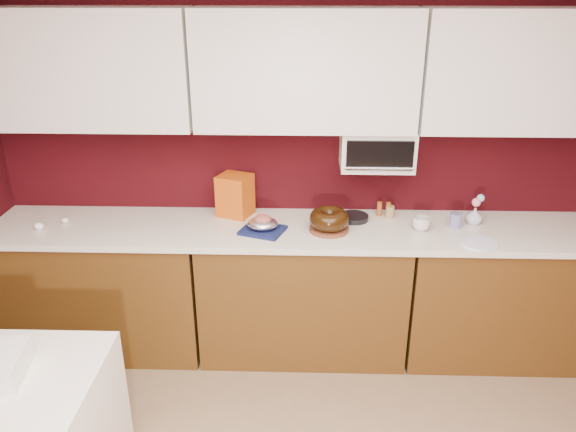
{
  "coord_description": "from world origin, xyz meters",
  "views": [
    {
      "loc": [
        0.0,
        -1.29,
        2.36
      ],
      "look_at": [
        -0.1,
        1.84,
        1.02
      ],
      "focal_mm": 35.0,
      "sensor_mm": 36.0,
      "label": 1
    }
  ],
  "objects_px": {
    "coffee_mug": "(421,223)",
    "bundt_cake": "(329,219)",
    "toaster_oven": "(377,148)",
    "flower_vase": "(475,215)",
    "pandoro_box": "(235,195)",
    "blue_jar": "(456,220)",
    "foil_ham_nest": "(263,224)"
  },
  "relations": [
    {
      "from": "toaster_oven",
      "to": "coffee_mug",
      "type": "bearing_deg",
      "value": -33.14
    },
    {
      "from": "pandoro_box",
      "to": "blue_jar",
      "type": "bearing_deg",
      "value": 15.5
    },
    {
      "from": "toaster_oven",
      "to": "blue_jar",
      "type": "bearing_deg",
      "value": -13.65
    },
    {
      "from": "pandoro_box",
      "to": "foil_ham_nest",
      "type": "bearing_deg",
      "value": -31.66
    },
    {
      "from": "toaster_oven",
      "to": "pandoro_box",
      "type": "xyz_separation_m",
      "value": [
        -0.9,
        0.03,
        -0.34
      ]
    },
    {
      "from": "foil_ham_nest",
      "to": "blue_jar",
      "type": "bearing_deg",
      "value": 5.3
    },
    {
      "from": "pandoro_box",
      "to": "blue_jar",
      "type": "xyz_separation_m",
      "value": [
        1.41,
        -0.16,
        -0.09
      ]
    },
    {
      "from": "bundt_cake",
      "to": "pandoro_box",
      "type": "bearing_deg",
      "value": 158.48
    },
    {
      "from": "flower_vase",
      "to": "pandoro_box",
      "type": "bearing_deg",
      "value": 176.06
    },
    {
      "from": "bundt_cake",
      "to": "coffee_mug",
      "type": "distance_m",
      "value": 0.57
    },
    {
      "from": "coffee_mug",
      "to": "blue_jar",
      "type": "relative_size",
      "value": 1.12
    },
    {
      "from": "bundt_cake",
      "to": "blue_jar",
      "type": "relative_size",
      "value": 2.68
    },
    {
      "from": "pandoro_box",
      "to": "coffee_mug",
      "type": "distance_m",
      "value": 1.2
    },
    {
      "from": "coffee_mug",
      "to": "bundt_cake",
      "type": "bearing_deg",
      "value": -177.44
    },
    {
      "from": "coffee_mug",
      "to": "flower_vase",
      "type": "height_order",
      "value": "flower_vase"
    },
    {
      "from": "toaster_oven",
      "to": "foil_ham_nest",
      "type": "xyz_separation_m",
      "value": [
        -0.7,
        -0.24,
        -0.42
      ]
    },
    {
      "from": "coffee_mug",
      "to": "flower_vase",
      "type": "bearing_deg",
      "value": 16.98
    },
    {
      "from": "toaster_oven",
      "to": "coffee_mug",
      "type": "relative_size",
      "value": 4.33
    },
    {
      "from": "coffee_mug",
      "to": "toaster_oven",
      "type": "bearing_deg",
      "value": 146.86
    },
    {
      "from": "coffee_mug",
      "to": "flower_vase",
      "type": "xyz_separation_m",
      "value": [
        0.36,
        0.11,
        0.01
      ]
    },
    {
      "from": "bundt_cake",
      "to": "blue_jar",
      "type": "xyz_separation_m",
      "value": [
        0.8,
        0.09,
        -0.03
      ]
    },
    {
      "from": "bundt_cake",
      "to": "pandoro_box",
      "type": "xyz_separation_m",
      "value": [
        -0.61,
        0.24,
        0.06
      ]
    },
    {
      "from": "pandoro_box",
      "to": "toaster_oven",
      "type": "bearing_deg",
      "value": 19.79
    },
    {
      "from": "foil_ham_nest",
      "to": "coffee_mug",
      "type": "distance_m",
      "value": 0.99
    },
    {
      "from": "pandoro_box",
      "to": "coffee_mug",
      "type": "bearing_deg",
      "value": 11.48
    },
    {
      "from": "bundt_cake",
      "to": "flower_vase",
      "type": "xyz_separation_m",
      "value": [
        0.93,
        0.13,
        -0.02
      ]
    },
    {
      "from": "foil_ham_nest",
      "to": "blue_jar",
      "type": "relative_size",
      "value": 2.06
    },
    {
      "from": "pandoro_box",
      "to": "bundt_cake",
      "type": "bearing_deg",
      "value": 0.26
    },
    {
      "from": "bundt_cake",
      "to": "flower_vase",
      "type": "bearing_deg",
      "value": 8.23
    },
    {
      "from": "foil_ham_nest",
      "to": "flower_vase",
      "type": "bearing_deg",
      "value": 6.88
    },
    {
      "from": "toaster_oven",
      "to": "foil_ham_nest",
      "type": "relative_size",
      "value": 2.37
    },
    {
      "from": "coffee_mug",
      "to": "flower_vase",
      "type": "relative_size",
      "value": 0.85
    }
  ]
}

